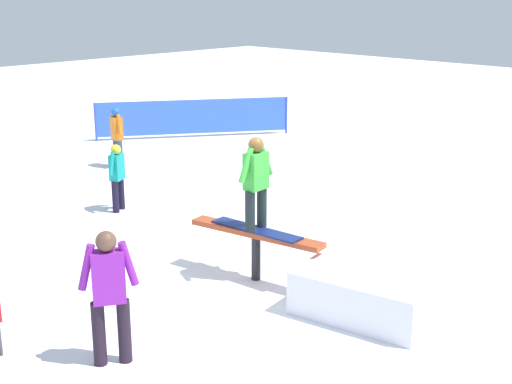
{
  "coord_description": "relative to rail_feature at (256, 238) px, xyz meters",
  "views": [
    {
      "loc": [
        -7.01,
        7.19,
        4.32
      ],
      "look_at": [
        0.0,
        0.0,
        1.38
      ],
      "focal_mm": 50.0,
      "sensor_mm": 36.0,
      "label": 1
    }
  ],
  "objects": [
    {
      "name": "ground_plane",
      "position": [
        0.0,
        0.0,
        -0.66
      ],
      "size": [
        60.0,
        60.0,
        0.0
      ],
      "primitive_type": "plane",
      "color": "white"
    },
    {
      "name": "main_rider_on_rail",
      "position": [
        0.0,
        0.0,
        0.83
      ],
      "size": [
        1.56,
        0.76,
        1.43
      ],
      "rotation": [
        0.0,
        0.0,
        0.1
      ],
      "color": "navy",
      "rests_on": "rail_feature"
    },
    {
      "name": "bystander_teal",
      "position": [
        4.34,
        -0.56,
        0.09
      ],
      "size": [
        0.34,
        0.56,
        1.34
      ],
      "rotation": [
        0.0,
        0.0,
        2.05
      ],
      "color": "black",
      "rests_on": "ground"
    },
    {
      "name": "bystander_orange",
      "position": [
        7.24,
        -2.6,
        0.16
      ],
      "size": [
        0.66,
        0.3,
        1.47
      ],
      "rotation": [
        0.0,
        0.0,
        2.85
      ],
      "color": "navy",
      "rests_on": "ground"
    },
    {
      "name": "snow_kicker_ramp",
      "position": [
        -1.87,
        -0.34,
        -0.36
      ],
      "size": [
        2.04,
        1.8,
        0.61
      ],
      "primitive_type": "cube",
      "rotation": [
        0.0,
        0.0,
        0.18
      ],
      "color": "white",
      "rests_on": "ground"
    },
    {
      "name": "safety_fence",
      "position": [
        8.63,
        -6.24,
        -0.06
      ],
      "size": [
        3.19,
        4.69,
        1.1
      ],
      "rotation": [
        0.0,
        0.0,
        7.26
      ],
      "color": "blue",
      "rests_on": "ground"
    },
    {
      "name": "bystander_purple",
      "position": [
        -0.52,
        2.96,
        0.27
      ],
      "size": [
        0.44,
        0.64,
        1.65
      ],
      "rotation": [
        0.0,
        0.0,
        4.16
      ],
      "color": "#261A28",
      "rests_on": "ground"
    },
    {
      "name": "rail_feature",
      "position": [
        0.0,
        0.0,
        0.0
      ],
      "size": [
        2.26,
        0.67,
        0.78
      ],
      "rotation": [
        0.0,
        0.0,
        0.18
      ],
      "color": "black",
      "rests_on": "ground"
    }
  ]
}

